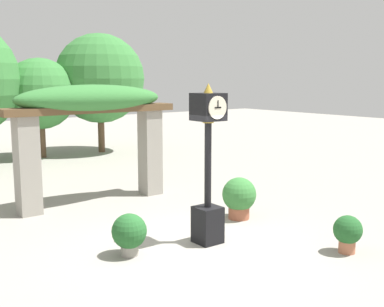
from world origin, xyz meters
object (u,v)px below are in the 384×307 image
(pedestal_clock, at_px, (208,168))
(potted_plant_near_left, at_px, (348,232))
(potted_plant_near_right, at_px, (239,197))
(potted_plant_far_left, at_px, (129,233))

(pedestal_clock, xyz_separation_m, potted_plant_near_left, (1.68, -1.99, -1.09))
(potted_plant_near_left, height_order, potted_plant_near_right, potted_plant_near_right)
(potted_plant_near_right, bearing_deg, potted_plant_far_left, -170.95)
(pedestal_clock, relative_size, potted_plant_far_left, 3.98)
(potted_plant_near_left, distance_m, potted_plant_near_right, 2.82)
(pedestal_clock, bearing_deg, potted_plant_near_right, 27.24)
(pedestal_clock, bearing_deg, potted_plant_near_left, -49.76)
(pedestal_clock, distance_m, potted_plant_near_left, 2.82)
(potted_plant_near_left, bearing_deg, potted_plant_near_right, 91.77)
(pedestal_clock, distance_m, potted_plant_far_left, 1.91)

